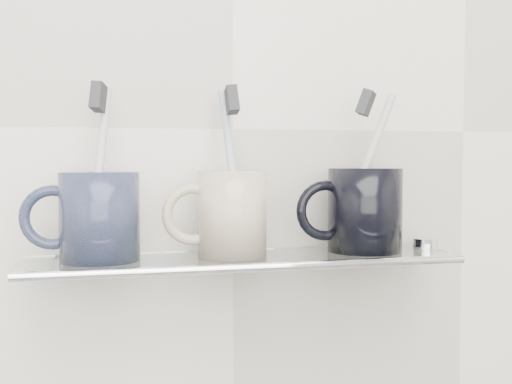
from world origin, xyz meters
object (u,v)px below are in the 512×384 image
object	(u,v)px
shelf_glass	(243,259)
mug_right	(365,210)
mug_center	(232,214)
mug_left	(100,217)

from	to	relation	value
shelf_glass	mug_right	world-z (taller)	mug_right
mug_right	mug_center	bearing A→B (deg)	-167.90
mug_left	mug_center	size ratio (longest dim) A/B	0.99
mug_left	mug_center	world-z (taller)	same
shelf_glass	mug_center	size ratio (longest dim) A/B	5.05
mug_left	shelf_glass	bearing A→B (deg)	22.03
mug_center	shelf_glass	bearing A→B (deg)	-22.35
mug_center	mug_right	size ratio (longest dim) A/B	0.98
shelf_glass	mug_left	world-z (taller)	mug_left
mug_left	mug_center	distance (m)	0.15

